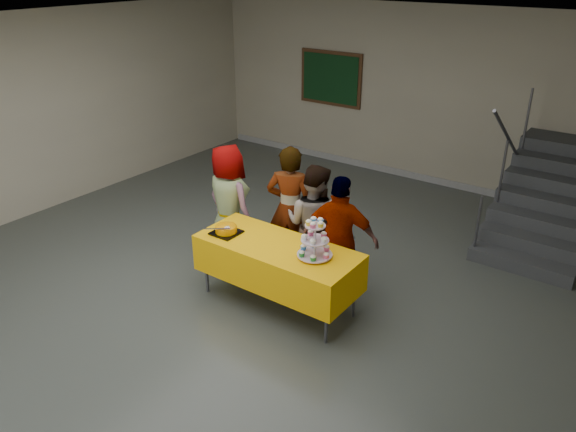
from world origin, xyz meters
name	(u,v)px	position (x,y,z in m)	size (l,w,h in m)	color
room_shell	(211,122)	(0.00, 0.02, 2.13)	(10.00, 10.04, 3.02)	#4C514C
bake_table	(278,262)	(0.63, 0.30, 0.56)	(1.88, 0.78, 0.77)	#595960
cupcake_stand	(315,242)	(1.11, 0.32, 0.95)	(0.38, 0.38, 0.44)	silver
bear_cake	(226,229)	(-0.03, 0.19, 0.83)	(0.32, 0.36, 0.12)	black
schoolchild_a	(229,203)	(-0.56, 0.85, 0.78)	(0.76, 0.50, 1.56)	slate
schoolchild_b	(290,209)	(0.23, 1.09, 0.82)	(0.60, 0.39, 1.64)	slate
schoolchild_c	(314,224)	(0.64, 1.02, 0.75)	(0.73, 0.57, 1.50)	slate
schoolchild_d	(340,239)	(1.11, 0.85, 0.76)	(0.89, 0.37, 1.52)	slate
staircase	(552,201)	(2.70, 4.13, 0.49)	(1.30, 2.40, 2.04)	#424447
noticeboard	(331,78)	(-1.60, 4.96, 1.60)	(1.30, 0.05, 1.00)	#472B16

